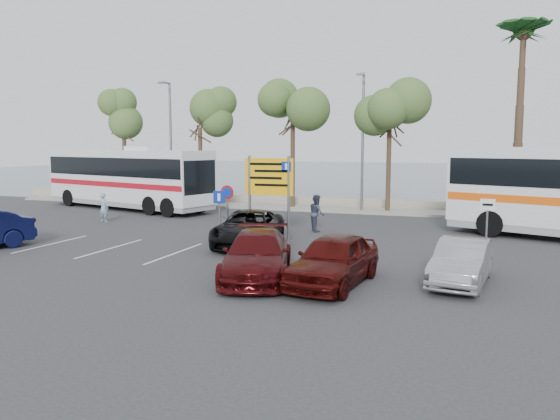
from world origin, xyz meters
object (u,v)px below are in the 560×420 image
(coach_bus_left, at_px, (127,180))
(car_silver_b, at_px, (462,262))
(direction_sign, at_px, (269,183))
(car_maroon, at_px, (257,255))
(car_red, at_px, (334,260))
(suv_black, at_px, (249,228))
(pedestrian_near, at_px, (104,208))
(street_lamp_right, at_px, (362,136))
(street_lamp_left, at_px, (170,137))
(pedestrian_far, at_px, (317,213))

(coach_bus_left, relative_size, car_silver_b, 3.29)
(direction_sign, height_order, car_maroon, direction_sign)
(coach_bus_left, height_order, car_red, coach_bus_left)
(direction_sign, xyz_separation_m, suv_black, (-0.25, -1.70, -1.72))
(suv_black, xyz_separation_m, pedestrian_near, (-9.75, 3.50, 0.07))
(car_red, bearing_deg, direction_sign, 130.38)
(street_lamp_right, height_order, car_red, street_lamp_right)
(car_silver_b, xyz_separation_m, pedestrian_near, (-18.08, 7.13, 0.13))
(street_lamp_right, xyz_separation_m, pedestrian_near, (-12.00, -8.52, -3.82))
(direction_sign, bearing_deg, street_lamp_left, 136.83)
(car_red, height_order, car_silver_b, car_red)
(suv_black, bearing_deg, pedestrian_far, 58.02)
(street_lamp_right, xyz_separation_m, car_maroon, (0.15, -17.02, -3.89))
(street_lamp_left, bearing_deg, pedestrian_near, -83.31)
(coach_bus_left, relative_size, car_maroon, 2.68)
(car_red, distance_m, pedestrian_far, 9.85)
(pedestrian_near, height_order, pedestrian_far, pedestrian_far)
(street_lamp_left, distance_m, street_lamp_right, 13.00)
(coach_bus_left, bearing_deg, car_silver_b, -31.70)
(car_maroon, xyz_separation_m, pedestrian_far, (-0.75, 9.33, 0.17))
(direction_sign, bearing_deg, suv_black, -98.46)
(suv_black, xyz_separation_m, car_silver_b, (8.33, -3.63, -0.05))
(street_lamp_left, xyz_separation_m, pedestrian_far, (12.40, -7.69, -3.73))
(coach_bus_left, bearing_deg, street_lamp_right, 11.86)
(car_red, relative_size, pedestrian_near, 2.83)
(direction_sign, distance_m, car_red, 8.27)
(direction_sign, bearing_deg, pedestrian_near, 169.78)
(coach_bus_left, distance_m, pedestrian_far, 14.58)
(street_lamp_right, distance_m, pedestrian_far, 8.56)
(direction_sign, relative_size, pedestrian_near, 2.31)
(street_lamp_left, relative_size, direction_sign, 2.23)
(street_lamp_left, height_order, coach_bus_left, street_lamp_left)
(car_silver_b, bearing_deg, street_lamp_right, 118.63)
(car_maroon, height_order, car_silver_b, car_maroon)
(car_silver_b, bearing_deg, car_maroon, -159.63)
(coach_bus_left, height_order, car_maroon, coach_bus_left)
(street_lamp_left, xyz_separation_m, pedestrian_near, (1.00, -8.52, -3.82))
(pedestrian_near, bearing_deg, suv_black, 163.72)
(car_silver_b, xyz_separation_m, pedestrian_far, (-6.68, 7.97, 0.22))
(coach_bus_left, xyz_separation_m, car_silver_b, (20.46, -12.63, -1.19))
(street_lamp_right, bearing_deg, suv_black, -100.59)
(street_lamp_left, height_order, car_maroon, street_lamp_left)
(car_silver_b, bearing_deg, car_red, -151.44)
(direction_sign, distance_m, car_silver_b, 9.84)
(street_lamp_right, bearing_deg, pedestrian_far, -94.46)
(car_red, height_order, pedestrian_near, pedestrian_near)
(car_red, distance_m, pedestrian_near, 16.85)
(car_maroon, bearing_deg, car_red, -16.52)
(street_lamp_left, xyz_separation_m, street_lamp_right, (13.00, 0.00, 0.00))
(car_red, xyz_separation_m, pedestrian_near, (-14.55, 8.50, 0.03))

